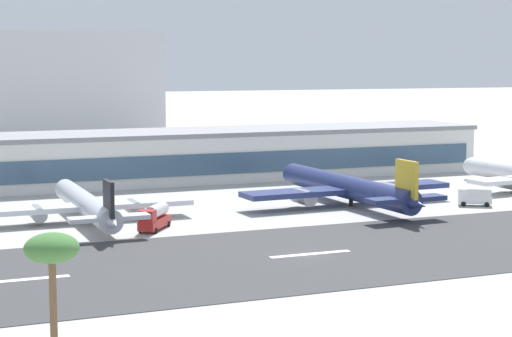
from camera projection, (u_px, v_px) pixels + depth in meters
The scene contains 10 objects.
ground_plane at pixel (305, 255), 121.15m from camera, with size 1400.00×1400.00×0.00m, color #A8A8A3.
runway_strip at pixel (304, 255), 121.40m from camera, with size 800.00×38.41×0.08m, color #38383A.
runway_centreline_dash_3 at pixel (20, 280), 107.11m from camera, with size 12.00×1.20×0.01m, color white.
runway_centreline_dash_4 at pixel (310, 254), 121.74m from camera, with size 12.00×1.20×0.01m, color white.
terminal_building at pixel (150, 157), 196.60m from camera, with size 159.02×22.32×11.20m.
airliner_black_tail_gate_1 at pixel (88, 206), 146.06m from camera, with size 35.64×42.72×8.92m.
airliner_gold_tail_gate_2 at pixel (350, 188), 163.07m from camera, with size 41.76×49.22×10.27m.
service_box_truck_0 at pixel (475, 196), 163.48m from camera, with size 6.37×5.18×3.25m.
service_fuel_truck_1 at pixel (154, 217), 139.68m from camera, with size 7.08×8.42×3.95m.
palm_tree_2 at pixel (52, 254), 69.19m from camera, with size 4.33×4.33×13.00m.
Camera 1 is at (-51.11, -107.56, 26.13)m, focal length 62.06 mm.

